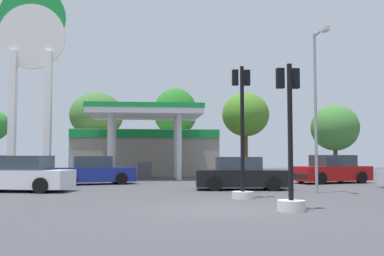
{
  "coord_description": "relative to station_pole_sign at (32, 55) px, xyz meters",
  "views": [
    {
      "loc": [
        -2.11,
        -12.8,
        1.52
      ],
      "look_at": [
        0.6,
        15.36,
        3.28
      ],
      "focal_mm": 42.32,
      "sensor_mm": 36.0,
      "label": 1
    }
  ],
  "objects": [
    {
      "name": "car_1",
      "position": [
        11.61,
        -8.92,
        -7.28
      ],
      "size": [
        4.26,
        2.14,
        1.48
      ],
      "color": "black",
      "rests_on": "ground"
    },
    {
      "name": "car_2",
      "position": [
        4.48,
        -4.31,
        -7.26
      ],
      "size": [
        4.54,
        2.88,
        1.51
      ],
      "color": "black",
      "rests_on": "ground"
    },
    {
      "name": "traffic_signal_0",
      "position": [
        10.79,
        -13.12,
        -6.21
      ],
      "size": [
        0.78,
        0.78,
        4.77
      ],
      "color": "silver",
      "rests_on": "ground"
    },
    {
      "name": "tree_1",
      "position": [
        2.84,
        11.23,
        -2.83
      ],
      "size": [
        4.71,
        4.71,
        7.12
      ],
      "color": "brown",
      "rests_on": "ground"
    },
    {
      "name": "car_0",
      "position": [
        17.67,
        -4.5,
        -7.23
      ],
      "size": [
        4.73,
        2.96,
        1.58
      ],
      "color": "black",
      "rests_on": "ground"
    },
    {
      "name": "gas_station",
      "position": [
        7.19,
        6.64,
        -5.93
      ],
      "size": [
        10.97,
        12.48,
        4.78
      ],
      "color": "gray",
      "rests_on": "ground"
    },
    {
      "name": "tree_3",
      "position": [
        16.5,
        12.48,
        -2.55
      ],
      "size": [
        4.4,
        4.4,
        7.48
      ],
      "color": "brown",
      "rests_on": "ground"
    },
    {
      "name": "station_pole_sign",
      "position": [
        0.0,
        0.0,
        0.0
      ],
      "size": [
        4.18,
        0.56,
        12.45
      ],
      "color": "white",
      "rests_on": "ground"
    },
    {
      "name": "corner_streetlamp",
      "position": [
        14.34,
        -11.23,
        -3.92
      ],
      "size": [
        0.24,
        1.48,
        6.66
      ],
      "color": "gray",
      "rests_on": "ground"
    },
    {
      "name": "traffic_signal_2",
      "position": [
        11.37,
        -16.83,
        -6.55
      ],
      "size": [
        0.77,
        0.77,
        4.11
      ],
      "color": "silver",
      "rests_on": "ground"
    },
    {
      "name": "car_3",
      "position": [
        2.01,
        -9.12,
        -7.25
      ],
      "size": [
        4.56,
        2.65,
        1.53
      ],
      "color": "black",
      "rests_on": "ground"
    },
    {
      "name": "ground_plane",
      "position": [
        9.54,
        -16.36,
        -7.95
      ],
      "size": [
        90.0,
        90.0,
        0.0
      ],
      "primitive_type": "plane",
      "color": "#47474C",
      "rests_on": "ground"
    },
    {
      "name": "tree_2",
      "position": [
        9.78,
        10.71,
        -2.54
      ],
      "size": [
        3.84,
        3.84,
        7.53
      ],
      "color": "brown",
      "rests_on": "ground"
    },
    {
      "name": "tree_4",
      "position": [
        24.99,
        12.03,
        -3.75
      ],
      "size": [
        4.49,
        4.49,
        6.38
      ],
      "color": "brown",
      "rests_on": "ground"
    }
  ]
}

